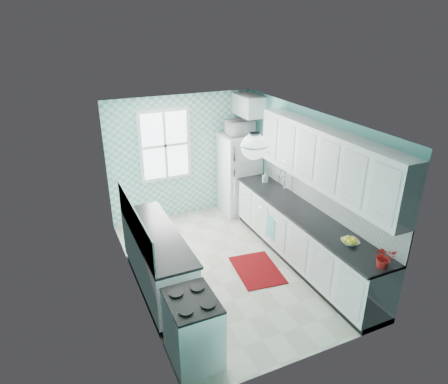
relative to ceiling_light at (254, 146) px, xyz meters
name	(u,v)px	position (x,y,z in m)	size (l,w,h in m)	color
floor	(227,266)	(0.00, 0.80, -2.33)	(3.00, 4.40, 0.02)	beige
ceiling	(228,119)	(0.00, 0.80, 0.19)	(3.00, 4.40, 0.02)	white
wall_back	(182,157)	(0.00, 3.01, -1.07)	(3.00, 0.02, 2.50)	#6AC6BE
wall_front	(312,275)	(0.00, -1.41, -1.07)	(3.00, 0.02, 2.50)	#6AC6BE
wall_left	(131,217)	(-1.51, 0.80, -1.07)	(0.02, 4.40, 2.50)	#6AC6BE
wall_right	(308,183)	(1.51, 0.80, -1.07)	(0.02, 4.40, 2.50)	#6AC6BE
accent_wall	(182,157)	(0.00, 2.99, -1.07)	(3.00, 0.01, 2.50)	#63C5B8
window	(165,145)	(-0.35, 2.96, -0.77)	(1.04, 0.05, 1.44)	white
backsplash_right	(321,195)	(1.49, 0.40, -1.13)	(0.02, 3.60, 0.51)	white
backsplash_left	(134,222)	(-1.49, 0.73, -1.13)	(0.02, 2.15, 0.51)	white
upper_cabinets_right	(326,159)	(1.33, 0.20, -0.42)	(0.33, 3.20, 0.90)	white
upper_cabinet_fridge	(249,105)	(1.30, 2.63, -0.07)	(0.40, 0.74, 0.40)	white
ceiling_light	(254,146)	(0.00, 0.00, 0.00)	(0.34, 0.34, 0.35)	silver
base_cabinets_right	(303,239)	(1.20, 0.40, -1.87)	(0.60, 3.60, 0.90)	white
countertop_right	(304,214)	(1.19, 0.40, -1.40)	(0.63, 3.60, 0.04)	black
base_cabinets_left	(158,262)	(-1.20, 0.73, -1.87)	(0.60, 2.15, 0.90)	white
countertop_left	(157,235)	(-1.19, 0.73, -1.40)	(0.63, 2.15, 0.04)	black
fridge	(239,174)	(1.11, 2.63, -1.48)	(0.73, 0.73, 1.68)	white
stove	(193,328)	(-1.20, -0.81, -1.87)	(0.57, 0.71, 0.86)	white
sink	(276,192)	(1.20, 1.31, -1.39)	(0.50, 0.42, 0.53)	silver
rug	(257,270)	(0.39, 0.48, -2.32)	(0.68, 0.98, 0.02)	maroon
dish_towel	(271,227)	(0.89, 0.92, -1.84)	(0.02, 0.27, 0.41)	#62BBB4
fruit_bowl	(350,242)	(1.20, -0.68, -1.35)	(0.24, 0.24, 0.06)	white
potted_plant	(384,257)	(1.20, -1.29, -1.24)	(0.26, 0.23, 0.29)	#A70724
soap_bottle	(265,177)	(1.25, 1.80, -1.28)	(0.09, 0.09, 0.20)	#A6B7C6
microwave	(240,128)	(1.11, 2.63, -0.50)	(0.53, 0.36, 0.29)	white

